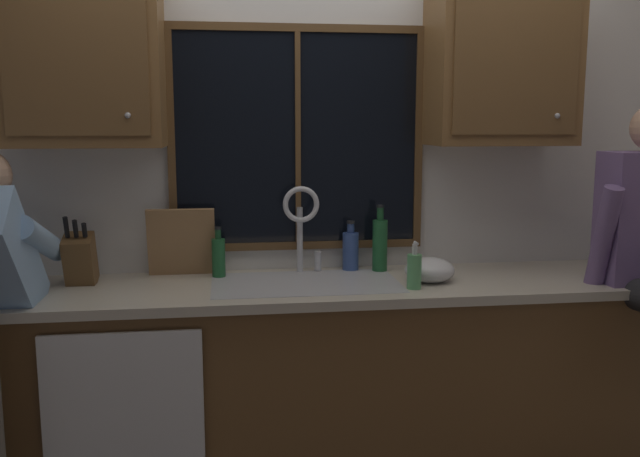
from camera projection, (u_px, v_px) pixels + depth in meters
back_wall at (314, 192)px, 3.23m from camera, size 5.81×0.12×2.55m
window_glass at (298, 139)px, 3.12m from camera, size 1.10×0.02×0.95m
window_frame_top at (297, 28)px, 3.03m from camera, size 1.17×0.02×0.04m
window_frame_bottom at (298, 245)px, 3.19m from camera, size 1.17×0.02×0.04m
window_frame_left at (171, 140)px, 3.03m from camera, size 0.03×0.02×0.95m
window_frame_right at (419, 139)px, 3.19m from camera, size 0.04×0.02×0.95m
window_mullion_center at (298, 139)px, 3.11m from camera, size 0.02×0.02×0.95m
lower_cabinet_run at (324, 387)px, 3.02m from camera, size 3.41×0.58×0.88m
countertop at (325, 287)px, 2.93m from camera, size 3.47×0.62×0.04m
dishwasher_front at (125, 426)px, 2.60m from camera, size 0.60×0.02×0.74m
upper_cabinet_left at (84, 58)px, 2.79m from camera, size 0.63×0.36×0.72m
upper_cabinet_right at (501, 63)px, 3.03m from camera, size 0.63×0.36×0.72m
sink at (306, 305)px, 2.94m from camera, size 0.80×0.46×0.21m
faucet at (302, 219)px, 3.06m from camera, size 0.18×0.09×0.40m
knife_block at (80, 260)px, 2.88m from camera, size 0.12×0.18×0.32m
cutting_board at (181, 242)px, 3.04m from camera, size 0.30×0.08×0.31m
mixing_bowl at (430, 270)px, 2.96m from camera, size 0.22×0.22×0.11m
soap_dispenser at (414, 270)px, 2.82m from camera, size 0.06×0.07×0.20m
bottle_green_glass at (351, 250)px, 3.17m from camera, size 0.07×0.07×0.23m
bottle_tall_clear at (219, 256)px, 3.03m from camera, size 0.06×0.06×0.23m
bottle_amber_small at (380, 244)px, 3.14m from camera, size 0.07×0.07×0.31m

